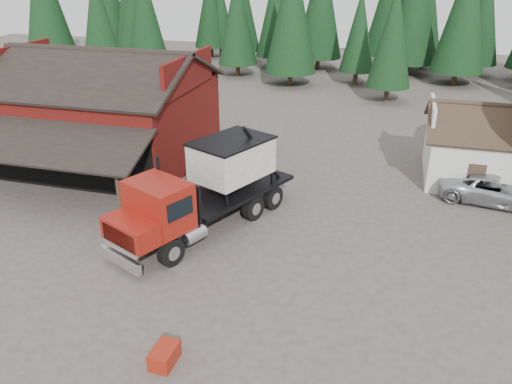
# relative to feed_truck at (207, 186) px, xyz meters

# --- Properties ---
(ground) EXTENTS (120.00, 120.00, 0.00)m
(ground) POSITION_rel_feed_truck_xyz_m (1.34, -3.00, -2.19)
(ground) COLOR #4D413C
(ground) RESTS_ON ground
(red_barn) EXTENTS (12.80, 13.63, 7.18)m
(red_barn) POSITION_rel_feed_truck_xyz_m (-9.66, 6.90, 0.50)
(red_barn) COLOR #601410
(red_barn) RESTS_ON ground
(farmhouse) EXTENTS (8.60, 6.42, 4.65)m
(farmhouse) POSITION_rel_feed_truck_xyz_m (14.34, 10.00, -0.52)
(farmhouse) COLOR silver
(farmhouse) RESTS_ON ground
(conifer_backdrop) EXTENTS (76.00, 16.00, 16.00)m
(conifer_backdrop) POSITION_rel_feed_truck_xyz_m (1.34, 39.00, -2.19)
(conifer_backdrop) COLOR black
(conifer_backdrop) RESTS_ON ground
(near_pine_a) EXTENTS (4.40, 4.40, 11.40)m
(near_pine_a) POSITION_rel_feed_truck_xyz_m (-20.66, 25.00, 4.20)
(near_pine_a) COLOR #382619
(near_pine_a) RESTS_ON ground
(near_pine_b) EXTENTS (3.96, 3.96, 10.40)m
(near_pine_b) POSITION_rel_feed_truck_xyz_m (7.34, 27.00, 3.70)
(near_pine_b) COLOR #382619
(near_pine_b) RESTS_ON ground
(near_pine_d) EXTENTS (5.28, 5.28, 13.40)m
(near_pine_d) POSITION_rel_feed_truck_xyz_m (-2.66, 31.00, 5.21)
(near_pine_d) COLOR #382619
(near_pine_d) RESTS_ON ground
(feed_truck) EXTENTS (6.76, 10.58, 4.68)m
(feed_truck) POSITION_rel_feed_truck_xyz_m (0.00, 0.00, 0.00)
(feed_truck) COLOR black
(feed_truck) RESTS_ON ground
(silver_car) EXTENTS (5.81, 3.37, 1.52)m
(silver_car) POSITION_rel_feed_truck_xyz_m (13.75, 6.74, -1.43)
(silver_car) COLOR #B7B9C0
(silver_car) RESTS_ON ground
(equip_box) EXTENTS (0.73, 1.12, 0.60)m
(equip_box) POSITION_rel_feed_truck_xyz_m (1.87, -9.00, -1.89)
(equip_box) COLOR maroon
(equip_box) RESTS_ON ground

